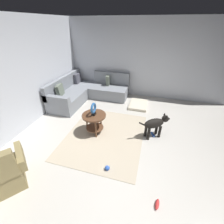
{
  "coord_description": "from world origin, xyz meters",
  "views": [
    {
      "loc": [
        -2.64,
        -0.29,
        2.5
      ],
      "look_at": [
        0.45,
        0.6,
        0.55
      ],
      "focal_mm": 23.73,
      "sensor_mm": 36.0,
      "label": 1
    }
  ],
  "objects_px": {
    "sectional_couch": "(87,92)",
    "dog_toy_bone": "(157,204)",
    "side_table": "(94,119)",
    "dog": "(155,124)",
    "dog_toy_ball": "(107,168)",
    "dog_bed_mat": "(138,105)",
    "torus_sculpture": "(93,109)",
    "armchair": "(1,175)",
    "dog_toy_rope": "(153,134)"
  },
  "relations": [
    {
      "from": "dog_toy_bone",
      "to": "dog_toy_ball",
      "type": "bearing_deg",
      "value": 66.48
    },
    {
      "from": "dog_toy_rope",
      "to": "torus_sculpture",
      "type": "bearing_deg",
      "value": 100.92
    },
    {
      "from": "armchair",
      "to": "dog_toy_bone",
      "type": "height_order",
      "value": "armchair"
    },
    {
      "from": "torus_sculpture",
      "to": "dog",
      "type": "distance_m",
      "value": 1.56
    },
    {
      "from": "dog_toy_ball",
      "to": "dog",
      "type": "bearing_deg",
      "value": -32.46
    },
    {
      "from": "dog_toy_ball",
      "to": "side_table",
      "type": "bearing_deg",
      "value": 32.79
    },
    {
      "from": "torus_sculpture",
      "to": "dog_toy_rope",
      "type": "relative_size",
      "value": 1.95
    },
    {
      "from": "side_table",
      "to": "dog_bed_mat",
      "type": "bearing_deg",
      "value": -27.53
    },
    {
      "from": "side_table",
      "to": "dog",
      "type": "relative_size",
      "value": 0.82
    },
    {
      "from": "dog_bed_mat",
      "to": "dog",
      "type": "bearing_deg",
      "value": -158.96
    },
    {
      "from": "sectional_couch",
      "to": "dog_toy_rope",
      "type": "height_order",
      "value": "sectional_couch"
    },
    {
      "from": "dog_toy_bone",
      "to": "dog",
      "type": "bearing_deg",
      "value": 4.49
    },
    {
      "from": "sectional_couch",
      "to": "torus_sculpture",
      "type": "xyz_separation_m",
      "value": [
        -1.78,
        -1.01,
        0.42
      ]
    },
    {
      "from": "sectional_couch",
      "to": "dog_toy_bone",
      "type": "xyz_separation_m",
      "value": [
        -3.24,
        -2.65,
        -0.26
      ]
    },
    {
      "from": "armchair",
      "to": "dog_toy_bone",
      "type": "distance_m",
      "value": 2.62
    },
    {
      "from": "side_table",
      "to": "torus_sculpture",
      "type": "relative_size",
      "value": 1.84
    },
    {
      "from": "sectional_couch",
      "to": "dog_toy_rope",
      "type": "xyz_separation_m",
      "value": [
        -1.49,
        -2.5,
        -0.27
      ]
    },
    {
      "from": "sectional_couch",
      "to": "dog_bed_mat",
      "type": "bearing_deg",
      "value": -90.36
    },
    {
      "from": "sectional_couch",
      "to": "armchair",
      "type": "xyz_separation_m",
      "value": [
        -3.64,
        -0.08,
        0.03
      ]
    },
    {
      "from": "torus_sculpture",
      "to": "dog_toy_rope",
      "type": "distance_m",
      "value": 1.66
    },
    {
      "from": "dog_toy_bone",
      "to": "torus_sculpture",
      "type": "bearing_deg",
      "value": 48.22
    },
    {
      "from": "dog_bed_mat",
      "to": "dog_toy_ball",
      "type": "height_order",
      "value": "dog_toy_ball"
    },
    {
      "from": "side_table",
      "to": "dog",
      "type": "distance_m",
      "value": 1.52
    },
    {
      "from": "sectional_couch",
      "to": "torus_sculpture",
      "type": "distance_m",
      "value": 2.09
    },
    {
      "from": "dog_toy_ball",
      "to": "dog_toy_bone",
      "type": "height_order",
      "value": "dog_toy_ball"
    },
    {
      "from": "dog",
      "to": "dog_toy_ball",
      "type": "height_order",
      "value": "dog"
    },
    {
      "from": "side_table",
      "to": "dog",
      "type": "height_order",
      "value": "dog"
    },
    {
      "from": "sectional_couch",
      "to": "dog_bed_mat",
      "type": "distance_m",
      "value": 1.95
    },
    {
      "from": "torus_sculpture",
      "to": "side_table",
      "type": "bearing_deg",
      "value": 97.13
    },
    {
      "from": "armchair",
      "to": "dog_toy_rope",
      "type": "relative_size",
      "value": 5.98
    },
    {
      "from": "dog_toy_ball",
      "to": "dog_toy_rope",
      "type": "xyz_separation_m",
      "value": [
        1.33,
        -0.81,
        -0.02
      ]
    },
    {
      "from": "sectional_couch",
      "to": "dog_toy_ball",
      "type": "height_order",
      "value": "sectional_couch"
    },
    {
      "from": "dog_toy_ball",
      "to": "dog_toy_bone",
      "type": "relative_size",
      "value": 0.54
    },
    {
      "from": "dog_toy_rope",
      "to": "dog_bed_mat",
      "type": "bearing_deg",
      "value": 20.85
    },
    {
      "from": "armchair",
      "to": "dog_bed_mat",
      "type": "height_order",
      "value": "armchair"
    },
    {
      "from": "dog_toy_rope",
      "to": "armchair",
      "type": "bearing_deg",
      "value": 131.58
    },
    {
      "from": "torus_sculpture",
      "to": "dog_bed_mat",
      "type": "xyz_separation_m",
      "value": [
        1.77,
        -0.92,
        -0.67
      ]
    },
    {
      "from": "dog_bed_mat",
      "to": "dog_toy_bone",
      "type": "bearing_deg",
      "value": -167.52
    },
    {
      "from": "armchair",
      "to": "sectional_couch",
      "type": "bearing_deg",
      "value": 40.32
    },
    {
      "from": "side_table",
      "to": "dog_toy_bone",
      "type": "relative_size",
      "value": 3.33
    },
    {
      "from": "side_table",
      "to": "armchair",
      "type": "bearing_deg",
      "value": 153.33
    },
    {
      "from": "dog_bed_mat",
      "to": "dog",
      "type": "distance_m",
      "value": 1.65
    },
    {
      "from": "torus_sculpture",
      "to": "sectional_couch",
      "type": "bearing_deg",
      "value": 29.7
    },
    {
      "from": "armchair",
      "to": "dog_toy_rope",
      "type": "height_order",
      "value": "armchair"
    },
    {
      "from": "armchair",
      "to": "torus_sculpture",
      "type": "height_order",
      "value": "armchair"
    },
    {
      "from": "dog_toy_bone",
      "to": "side_table",
      "type": "bearing_deg",
      "value": 48.22
    },
    {
      "from": "sectional_couch",
      "to": "side_table",
      "type": "relative_size",
      "value": 3.75
    },
    {
      "from": "dog_toy_ball",
      "to": "dog_toy_rope",
      "type": "distance_m",
      "value": 1.56
    },
    {
      "from": "torus_sculpture",
      "to": "dog_toy_bone",
      "type": "distance_m",
      "value": 2.3
    },
    {
      "from": "sectional_couch",
      "to": "armchair",
      "type": "distance_m",
      "value": 3.64
    }
  ]
}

